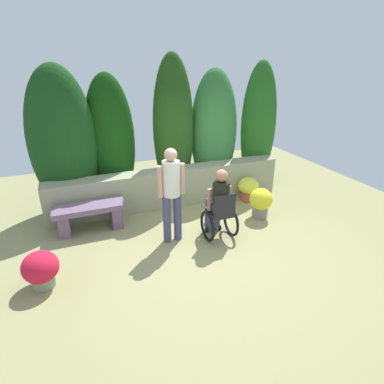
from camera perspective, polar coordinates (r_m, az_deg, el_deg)
ground_plane at (r=5.84m, az=1.51°, el=-9.01°), size 10.22×10.22×0.00m
stone_retaining_wall at (r=7.13m, az=-4.00°, el=0.86°), size 5.19×0.44×0.82m
hedge_backdrop at (r=7.27m, az=-6.58°, el=10.11°), size 5.66×1.00×3.19m
stone_bench at (r=6.39m, az=-17.67°, el=-3.72°), size 1.32×0.47×0.52m
person_in_wheelchair at (r=5.76m, az=4.83°, el=-2.51°), size 0.53×0.66×1.33m
person_standing_companion at (r=5.49m, az=-3.65°, el=0.43°), size 0.49×0.30×1.72m
flower_pot_purple_near at (r=7.46m, az=9.95°, el=0.72°), size 0.46×0.46×0.55m
flower_pot_terracotta_by_wall at (r=6.71m, az=12.10°, el=-1.71°), size 0.47×0.47×0.63m
flower_pot_red_accent at (r=5.19m, az=-25.26°, el=-12.29°), size 0.51×0.51×0.56m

